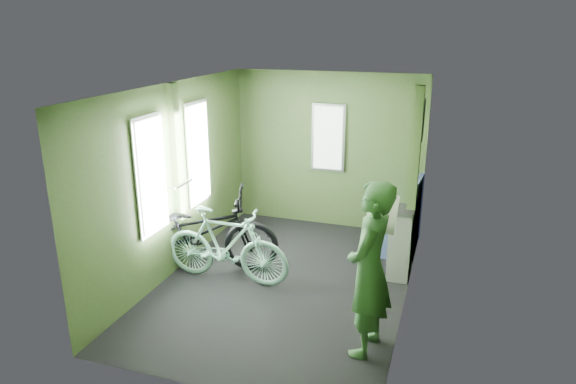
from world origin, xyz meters
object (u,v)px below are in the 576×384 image
Objects in this scene: passenger at (369,269)px; bicycle_mint at (227,281)px; bicycle_black at (200,270)px; bench_seat at (399,228)px; waste_box at (400,243)px.

bicycle_mint is at bearing -105.92° from passenger.
bicycle_black is at bearing -105.11° from passenger.
bench_seat is at bearing -47.34° from bicycle_mint.
passenger reaches higher than waste_box.
passenger reaches higher than bench_seat.
waste_box is at bearing -77.89° from bench_seat.
bicycle_black is 2.72m from bench_seat.
bicycle_mint is 1.61× the size of bench_seat.
bicycle_black is at bearing -142.07° from bench_seat.
passenger is (1.81, -0.83, 0.84)m from bicycle_mint.
waste_box reaches higher than bicycle_black.
passenger is at bearing -130.42° from bicycle_black.
passenger is 1.73× the size of bench_seat.
bicycle_mint is (0.45, -0.17, 0.00)m from bicycle_black.
bicycle_black is 2.49m from waste_box.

